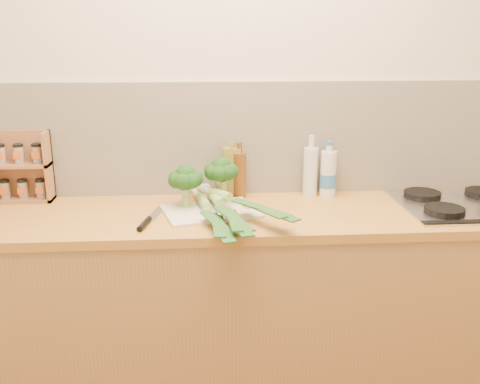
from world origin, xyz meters
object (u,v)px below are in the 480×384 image
Objects in this scene: gas_hob at (465,204)px; chopping_board at (210,211)px; chefs_knife at (147,221)px; spice_rack at (22,171)px.

gas_hob is 1.15m from chopping_board.
chopping_board is 1.19× the size of chefs_knife.
spice_rack is (-2.02, 0.25, 0.13)m from gas_hob.
chefs_knife is at bearing -175.14° from gas_hob.
chopping_board is 0.91m from spice_rack.
gas_hob is 1.42m from chefs_knife.
chefs_knife is 0.72m from spice_rack.
gas_hob is 1.77× the size of spice_rack.
chopping_board is 0.29m from chefs_knife.
chefs_knife is (-1.41, -0.12, -0.01)m from gas_hob.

